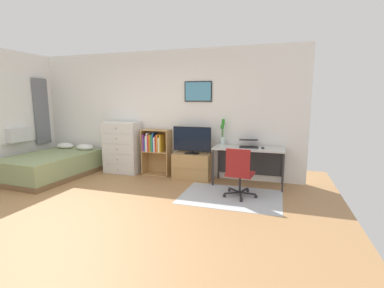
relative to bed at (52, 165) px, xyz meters
name	(u,v)px	position (x,y,z in m)	size (l,w,h in m)	color
ground_plane	(96,213)	(2.15, -1.39, -0.25)	(7.20, 7.20, 0.00)	#A87A4C
wall_back_with_posters	(162,113)	(2.15, 1.04, 1.10)	(6.12, 0.09, 2.70)	white
area_rug	(231,197)	(3.92, -0.10, -0.25)	(1.70, 1.20, 0.01)	#B2B7BC
bed	(52,165)	(0.00, 0.00, 0.00)	(1.41, 2.00, 0.62)	brown
dresser	(122,148)	(1.29, 0.76, 0.33)	(0.80, 0.46, 1.16)	silver
bookshelf	(155,147)	(2.07, 0.82, 0.36)	(0.61, 0.30, 1.01)	tan
tv_stand	(192,166)	(2.95, 0.78, 0.02)	(0.79, 0.41, 0.54)	tan
television	(192,140)	(2.95, 0.75, 0.57)	(0.81, 0.16, 0.56)	black
desk	(249,154)	(4.12, 0.77, 0.35)	(1.35, 0.57, 0.74)	silver
office_chair	(239,172)	(4.05, -0.10, 0.21)	(0.57, 0.58, 0.86)	#232326
laptop	(249,144)	(4.10, 0.77, 0.55)	(0.41, 0.44, 0.16)	#333338
computer_mouse	(263,148)	(4.38, 0.65, 0.50)	(0.06, 0.10, 0.03)	#262628
bamboo_vase	(223,132)	(3.56, 0.88, 0.76)	(0.10, 0.10, 0.53)	silver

